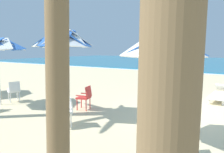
% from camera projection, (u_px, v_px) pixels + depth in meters
% --- Properties ---
extents(ground_plane, '(80.00, 80.00, 0.00)m').
position_uv_depth(ground_plane, '(201.00, 111.00, 7.40)').
color(ground_plane, beige).
extents(beach_umbrella_0, '(2.00, 2.00, 2.59)m').
position_uv_depth(beach_umbrella_0, '(162.00, 48.00, 4.74)').
color(beach_umbrella_0, silver).
rests_on(beach_umbrella_0, ground).
extents(plastic_chair_0, '(0.58, 0.56, 0.87)m').
position_uv_depth(plastic_chair_0, '(168.00, 132.00, 4.29)').
color(plastic_chair_0, white).
rests_on(plastic_chair_0, ground).
extents(plastic_chair_1, '(0.47, 0.50, 0.87)m').
position_uv_depth(plastic_chair_1, '(153.00, 112.00, 5.65)').
color(plastic_chair_1, white).
rests_on(plastic_chair_1, ground).
extents(beach_umbrella_1, '(1.94, 1.94, 2.89)m').
position_uv_depth(beach_umbrella_1, '(63.00, 40.00, 6.56)').
color(beach_umbrella_1, silver).
rests_on(beach_umbrella_1, ground).
extents(plastic_chair_2, '(0.56, 0.54, 0.87)m').
position_uv_depth(plastic_chair_2, '(85.00, 96.00, 7.55)').
color(plastic_chair_2, red).
rests_on(plastic_chair_2, ground).
extents(plastic_chair_3, '(0.61, 0.63, 0.87)m').
position_uv_depth(plastic_chair_3, '(66.00, 109.00, 5.91)').
color(plastic_chair_3, white).
rests_on(plastic_chair_3, ground).
extents(plastic_chair_5, '(0.59, 0.57, 0.87)m').
position_uv_depth(plastic_chair_5, '(14.00, 90.00, 8.67)').
color(plastic_chair_5, white).
rests_on(plastic_chair_5, ground).
extents(sun_lounger_1, '(0.79, 2.19, 0.62)m').
position_uv_depth(sun_lounger_1, '(220.00, 94.00, 8.92)').
color(sun_lounger_1, white).
rests_on(sun_lounger_1, ground).
extents(sun_lounger_2, '(1.10, 2.23, 0.62)m').
position_uv_depth(sun_lounger_2, '(174.00, 89.00, 10.12)').
color(sun_lounger_2, white).
rests_on(sun_lounger_2, ground).
extents(beachgoer_seated, '(0.30, 0.93, 0.92)m').
position_uv_depth(beachgoer_seated, '(189.00, 71.00, 18.14)').
color(beachgoer_seated, yellow).
rests_on(beachgoer_seated, ground).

